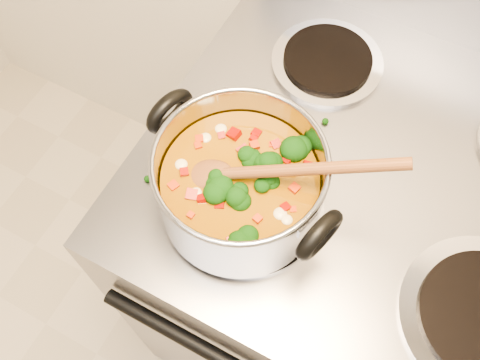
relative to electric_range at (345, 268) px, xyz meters
name	(u,v)px	position (x,y,z in m)	size (l,w,h in m)	color
electric_range	(345,268)	(0.00, 0.00, 0.00)	(0.77, 0.69, 1.08)	gray
stockpot	(240,184)	(-0.19, -0.16, 0.53)	(0.30, 0.23, 0.14)	#9F9FA7
wooden_spoon	(255,172)	(-0.17, -0.16, 0.57)	(0.28, 0.13, 0.11)	brown
cooktop_crumbs	(235,184)	(-0.21, -0.13, 0.46)	(0.33, 0.34, 0.01)	black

